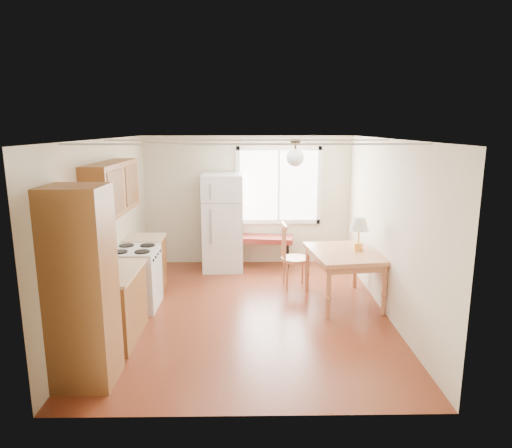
{
  "coord_description": "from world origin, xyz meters",
  "views": [
    {
      "loc": [
        0.02,
        -6.31,
        2.66
      ],
      "look_at": [
        0.13,
        0.77,
        1.15
      ],
      "focal_mm": 32.0,
      "sensor_mm": 36.0,
      "label": 1
    }
  ],
  "objects_px": {
    "bench": "(259,239)",
    "dining_table": "(344,258)",
    "chair": "(289,251)",
    "refrigerator": "(223,222)"
  },
  "relations": [
    {
      "from": "refrigerator",
      "to": "chair",
      "type": "xyz_separation_m",
      "value": [
        1.17,
        -1.06,
        -0.27
      ]
    },
    {
      "from": "refrigerator",
      "to": "bench",
      "type": "bearing_deg",
      "value": 10.08
    },
    {
      "from": "bench",
      "to": "dining_table",
      "type": "height_order",
      "value": "dining_table"
    },
    {
      "from": "refrigerator",
      "to": "dining_table",
      "type": "height_order",
      "value": "refrigerator"
    },
    {
      "from": "dining_table",
      "to": "bench",
      "type": "bearing_deg",
      "value": 116.17
    },
    {
      "from": "bench",
      "to": "chair",
      "type": "xyz_separation_m",
      "value": [
        0.47,
        -1.2,
        0.1
      ]
    },
    {
      "from": "refrigerator",
      "to": "dining_table",
      "type": "relative_size",
      "value": 1.28
    },
    {
      "from": "dining_table",
      "to": "chair",
      "type": "distance_m",
      "value": 1.03
    },
    {
      "from": "refrigerator",
      "to": "dining_table",
      "type": "bearing_deg",
      "value": -43.47
    },
    {
      "from": "bench",
      "to": "dining_table",
      "type": "relative_size",
      "value": 0.96
    }
  ]
}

